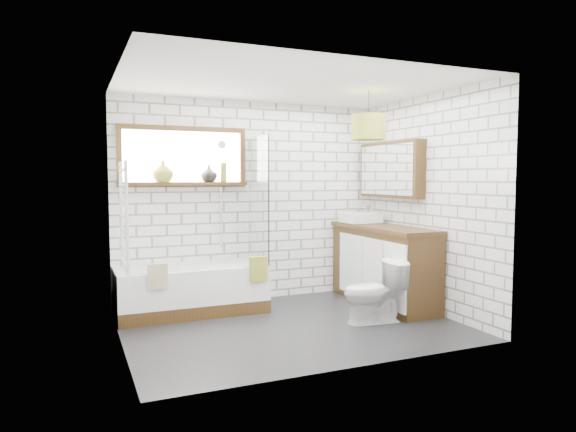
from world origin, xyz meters
name	(u,v)px	position (x,y,z in m)	size (l,w,h in m)	color
floor	(292,326)	(0.00, 0.00, -0.01)	(3.40, 2.60, 0.01)	black
ceiling	(292,84)	(0.00, 0.00, 2.50)	(3.40, 2.60, 0.01)	white
wall_back	(251,202)	(0.00, 1.30, 1.25)	(3.40, 0.01, 2.50)	white
wall_front	(357,215)	(0.00, -1.30, 1.25)	(3.40, 0.01, 2.50)	white
wall_left	(119,211)	(-1.70, 0.00, 1.25)	(0.01, 2.60, 2.50)	white
wall_right	(426,204)	(1.70, 0.00, 1.25)	(0.01, 2.60, 2.50)	white
window	(184,157)	(-0.85, 1.26, 1.80)	(1.52, 0.16, 0.68)	black
towel_radiator	(124,216)	(-1.66, 0.00, 1.20)	(0.06, 0.52, 1.00)	white
mirror_cabinet	(391,170)	(1.62, 0.60, 1.65)	(0.16, 1.20, 0.70)	black
shower_riser	(221,194)	(-0.40, 1.26, 1.35)	(0.02, 0.02, 1.30)	silver
bathtub	(191,289)	(-0.85, 0.93, 0.27)	(1.68, 0.74, 0.54)	white
shower_screen	(258,199)	(-0.03, 0.93, 1.29)	(0.02, 0.72, 1.50)	white
towel_green	(258,269)	(-0.16, 0.56, 0.52)	(0.21, 0.06, 0.28)	olive
towel_beige	(158,276)	(-1.29, 0.56, 0.52)	(0.20, 0.05, 0.27)	tan
vanity	(383,264)	(1.43, 0.44, 0.49)	(0.55, 1.70, 0.97)	black
basin	(361,218)	(1.37, 0.89, 1.03)	(0.44, 0.38, 0.13)	white
tap	(371,213)	(1.53, 0.89, 1.09)	(0.03, 0.03, 0.15)	silver
toilet	(374,292)	(0.85, -0.24, 0.34)	(0.66, 0.38, 0.67)	white
vase_olive	(163,173)	(-1.10, 1.23, 1.60)	(0.24, 0.24, 0.25)	olive
vase_dark	(209,175)	(-0.55, 1.23, 1.58)	(0.20, 0.20, 0.21)	black
bottle	(224,174)	(-0.37, 1.23, 1.60)	(0.08, 0.08, 0.24)	olive
pendant	(368,127)	(0.91, 0.00, 2.10)	(0.37, 0.37, 0.27)	olive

